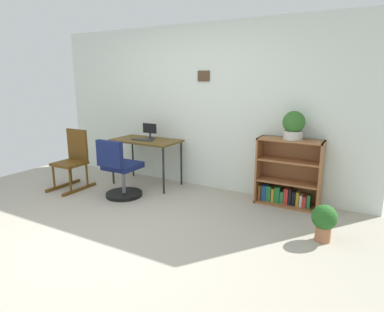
{
  "coord_description": "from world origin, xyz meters",
  "views": [
    {
      "loc": [
        2.43,
        -2.33,
        1.65
      ],
      "look_at": [
        0.48,
        1.12,
        0.72
      ],
      "focal_mm": 30.87,
      "sensor_mm": 36.0,
      "label": 1
    }
  ],
  "objects_px": {
    "desk": "(146,143)",
    "potted_plant_floor": "(324,220)",
    "keyboard": "(142,140)",
    "rocking_chair": "(73,159)",
    "office_chair": "(120,173)",
    "potted_plant_on_shelf": "(294,125)",
    "bookshelf_low": "(288,176)",
    "monitor": "(150,131)"
  },
  "relations": [
    {
      "from": "rocking_chair",
      "to": "potted_plant_floor",
      "type": "height_order",
      "value": "rocking_chair"
    },
    {
      "from": "office_chair",
      "to": "potted_plant_on_shelf",
      "type": "relative_size",
      "value": 2.34
    },
    {
      "from": "rocking_chair",
      "to": "keyboard",
      "type": "bearing_deg",
      "value": 34.72
    },
    {
      "from": "desk",
      "to": "rocking_chair",
      "type": "xyz_separation_m",
      "value": [
        -0.88,
        -0.69,
        -0.21
      ]
    },
    {
      "from": "keyboard",
      "to": "potted_plant_floor",
      "type": "xyz_separation_m",
      "value": [
        2.75,
        -0.56,
        -0.51
      ]
    },
    {
      "from": "monitor",
      "to": "potted_plant_on_shelf",
      "type": "xyz_separation_m",
      "value": [
        2.19,
        0.08,
        0.23
      ]
    },
    {
      "from": "rocking_chair",
      "to": "bookshelf_low",
      "type": "bearing_deg",
      "value": 16.71
    },
    {
      "from": "keyboard",
      "to": "potted_plant_floor",
      "type": "height_order",
      "value": "keyboard"
    },
    {
      "from": "desk",
      "to": "monitor",
      "type": "bearing_deg",
      "value": 83.44
    },
    {
      "from": "keyboard",
      "to": "rocking_chair",
      "type": "height_order",
      "value": "rocking_chair"
    },
    {
      "from": "bookshelf_low",
      "to": "potted_plant_on_shelf",
      "type": "bearing_deg",
      "value": -57.37
    },
    {
      "from": "office_chair",
      "to": "desk",
      "type": "bearing_deg",
      "value": 93.35
    },
    {
      "from": "potted_plant_on_shelf",
      "to": "office_chair",
      "type": "bearing_deg",
      "value": -158.65
    },
    {
      "from": "monitor",
      "to": "potted_plant_on_shelf",
      "type": "bearing_deg",
      "value": 2.14
    },
    {
      "from": "keyboard",
      "to": "bookshelf_low",
      "type": "distance_m",
      "value": 2.22
    },
    {
      "from": "rocking_chair",
      "to": "potted_plant_on_shelf",
      "type": "height_order",
      "value": "potted_plant_on_shelf"
    },
    {
      "from": "desk",
      "to": "rocking_chair",
      "type": "relative_size",
      "value": 1.17
    },
    {
      "from": "office_chair",
      "to": "potted_plant_on_shelf",
      "type": "height_order",
      "value": "potted_plant_on_shelf"
    },
    {
      "from": "keyboard",
      "to": "rocking_chair",
      "type": "xyz_separation_m",
      "value": [
        -0.87,
        -0.6,
        -0.28
      ]
    },
    {
      "from": "rocking_chair",
      "to": "bookshelf_low",
      "type": "distance_m",
      "value": 3.17
    },
    {
      "from": "office_chair",
      "to": "bookshelf_low",
      "type": "relative_size",
      "value": 0.95
    },
    {
      "from": "bookshelf_low",
      "to": "keyboard",
      "type": "bearing_deg",
      "value": -171.89
    },
    {
      "from": "desk",
      "to": "keyboard",
      "type": "bearing_deg",
      "value": -95.3
    },
    {
      "from": "desk",
      "to": "monitor",
      "type": "relative_size",
      "value": 4.28
    },
    {
      "from": "desk",
      "to": "rocking_chair",
      "type": "height_order",
      "value": "rocking_chair"
    },
    {
      "from": "keyboard",
      "to": "bookshelf_low",
      "type": "height_order",
      "value": "bookshelf_low"
    },
    {
      "from": "bookshelf_low",
      "to": "potted_plant_on_shelf",
      "type": "height_order",
      "value": "potted_plant_on_shelf"
    },
    {
      "from": "rocking_chair",
      "to": "potted_plant_floor",
      "type": "bearing_deg",
      "value": 0.73
    },
    {
      "from": "bookshelf_low",
      "to": "office_chair",
      "type": "bearing_deg",
      "value": -157.05
    },
    {
      "from": "desk",
      "to": "office_chair",
      "type": "bearing_deg",
      "value": -86.65
    },
    {
      "from": "monitor",
      "to": "keyboard",
      "type": "xyz_separation_m",
      "value": [
        -0.02,
        -0.17,
        -0.11
      ]
    },
    {
      "from": "office_chair",
      "to": "bookshelf_low",
      "type": "xyz_separation_m",
      "value": [
        2.12,
        0.9,
        0.03
      ]
    },
    {
      "from": "desk",
      "to": "potted_plant_on_shelf",
      "type": "bearing_deg",
      "value": 4.46
    },
    {
      "from": "office_chair",
      "to": "monitor",
      "type": "bearing_deg",
      "value": 92.19
    },
    {
      "from": "desk",
      "to": "potted_plant_floor",
      "type": "relative_size",
      "value": 2.68
    },
    {
      "from": "rocking_chair",
      "to": "potted_plant_floor",
      "type": "distance_m",
      "value": 3.63
    },
    {
      "from": "keyboard",
      "to": "desk",
      "type": "bearing_deg",
      "value": 84.7
    },
    {
      "from": "monitor",
      "to": "keyboard",
      "type": "relative_size",
      "value": 0.72
    },
    {
      "from": "monitor",
      "to": "office_chair",
      "type": "bearing_deg",
      "value": -87.81
    },
    {
      "from": "keyboard",
      "to": "potted_plant_on_shelf",
      "type": "height_order",
      "value": "potted_plant_on_shelf"
    },
    {
      "from": "potted_plant_on_shelf",
      "to": "monitor",
      "type": "bearing_deg",
      "value": -177.86
    },
    {
      "from": "office_chair",
      "to": "potted_plant_on_shelf",
      "type": "bearing_deg",
      "value": 21.35
    }
  ]
}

